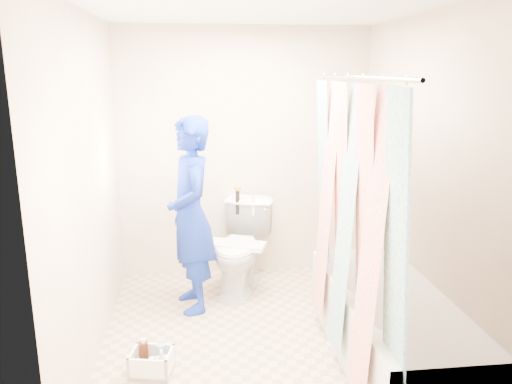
{
  "coord_description": "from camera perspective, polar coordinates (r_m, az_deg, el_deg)",
  "views": [
    {
      "loc": [
        -0.44,
        -3.45,
        1.99
      ],
      "look_at": [
        0.01,
        0.47,
        1.03
      ],
      "focal_mm": 35.0,
      "sensor_mm": 36.0,
      "label": 1
    }
  ],
  "objects": [
    {
      "name": "floor",
      "position": [
        4.01,
        0.57,
        -16.03
      ],
      "size": [
        2.6,
        2.6,
        0.0
      ],
      "primitive_type": "plane",
      "color": "tan",
      "rests_on": "ground"
    },
    {
      "name": "ceiling",
      "position": [
        3.51,
        0.67,
        20.43
      ],
      "size": [
        2.4,
        2.6,
        0.02
      ],
      "primitive_type": "cube",
      "color": "white",
      "rests_on": "wall_back"
    },
    {
      "name": "wall_back",
      "position": [
        4.84,
        -1.3,
        4.33
      ],
      "size": [
        2.4,
        0.02,
        2.4
      ],
      "primitive_type": "cube",
      "color": "beige",
      "rests_on": "ground"
    },
    {
      "name": "wall_front",
      "position": [
        2.34,
        4.61,
        -6.12
      ],
      "size": [
        2.4,
        0.02,
        2.4
      ],
      "primitive_type": "cube",
      "color": "beige",
      "rests_on": "ground"
    },
    {
      "name": "wall_left",
      "position": [
        3.63,
        -18.55,
        0.4
      ],
      "size": [
        0.02,
        2.6,
        2.4
      ],
      "primitive_type": "cube",
      "color": "beige",
      "rests_on": "ground"
    },
    {
      "name": "wall_right",
      "position": [
        3.9,
        18.38,
        1.33
      ],
      "size": [
        0.02,
        2.6,
        2.4
      ],
      "primitive_type": "cube",
      "color": "beige",
      "rests_on": "ground"
    },
    {
      "name": "bathtub",
      "position": [
        3.72,
        15.0,
        -14.41
      ],
      "size": [
        0.7,
        1.75,
        0.5
      ],
      "color": "white",
      "rests_on": "ground"
    },
    {
      "name": "curtain_rod",
      "position": [
        3.18,
        11.23,
        12.73
      ],
      "size": [
        0.02,
        1.9,
        0.02
      ],
      "primitive_type": "cylinder",
      "rotation": [
        1.57,
        0.0,
        0.0
      ],
      "color": "silver",
      "rests_on": "wall_back"
    },
    {
      "name": "shower_curtain",
      "position": [
        3.32,
        10.49,
        -3.51
      ],
      "size": [
        0.06,
        1.75,
        1.8
      ],
      "primitive_type": "cube",
      "color": "white",
      "rests_on": "curtain_rod"
    },
    {
      "name": "toilet",
      "position": [
        4.61,
        -1.75,
        -6.37
      ],
      "size": [
        0.7,
        0.9,
        0.81
      ],
      "primitive_type": "imported",
      "rotation": [
        0.0,
        0.0,
        -0.35
      ],
      "color": "white",
      "rests_on": "ground"
    },
    {
      "name": "tank_lid",
      "position": [
        4.47,
        -2.19,
        -6.08
      ],
      "size": [
        0.54,
        0.37,
        0.04
      ],
      "primitive_type": "cube",
      "rotation": [
        0.0,
        0.0,
        -0.35
      ],
      "color": "white",
      "rests_on": "toilet"
    },
    {
      "name": "tank_internals",
      "position": [
        4.7,
        -1.65,
        -0.92
      ],
      "size": [
        0.19,
        0.1,
        0.27
      ],
      "color": "black",
      "rests_on": "toilet"
    },
    {
      "name": "plumber",
      "position": [
        4.17,
        -7.47,
        -2.67
      ],
      "size": [
        0.52,
        0.67,
        1.64
      ],
      "primitive_type": "imported",
      "rotation": [
        0.0,
        0.0,
        -1.33
      ],
      "color": "#0F2A9A",
      "rests_on": "ground"
    },
    {
      "name": "cleaning_caddy",
      "position": [
        3.61,
        -11.71,
        -18.6
      ],
      "size": [
        0.31,
        0.26,
        0.21
      ],
      "rotation": [
        0.0,
        0.0,
        -0.2
      ],
      "color": "white",
      "rests_on": "ground"
    }
  ]
}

